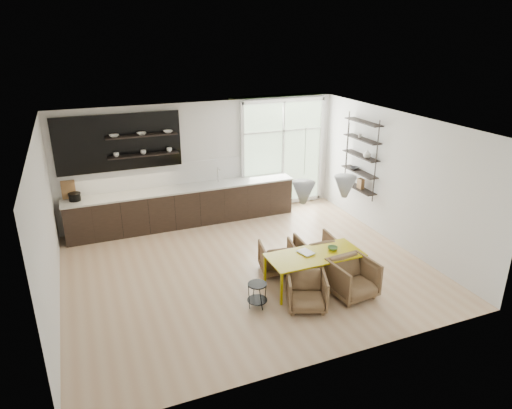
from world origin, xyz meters
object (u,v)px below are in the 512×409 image
at_px(dining_table, 315,257).
at_px(armchair_back_right, 316,251).
at_px(armchair_front_left, 307,291).
at_px(armchair_back_left, 277,257).
at_px(wire_stool, 257,292).
at_px(armchair_front_right, 353,278).

height_order(dining_table, armchair_back_right, armchair_back_right).
height_order(dining_table, armchair_front_left, dining_table).
bearing_deg(armchair_front_left, armchair_back_left, 108.73).
bearing_deg(armchair_back_left, armchair_back_right, -176.71).
bearing_deg(dining_table, wire_stool, -169.13).
xyz_separation_m(armchair_back_right, armchair_front_left, (-0.85, -1.23, -0.02)).
relative_size(armchair_back_right, wire_stool, 1.65).
height_order(armchair_front_left, wire_stool, armchair_front_left).
bearing_deg(armchair_front_right, armchair_back_left, 118.49).
height_order(armchair_back_left, armchair_front_left, armchair_front_left).
xyz_separation_m(dining_table, armchair_back_right, (0.38, 0.64, -0.27)).
distance_m(armchair_front_left, wire_stool, 0.84).
bearing_deg(armchair_front_left, dining_table, 72.47).
bearing_deg(armchair_back_right, armchair_back_left, -4.11).
xyz_separation_m(dining_table, armchair_front_right, (0.47, -0.57, -0.26)).
height_order(dining_table, wire_stool, dining_table).
xyz_separation_m(dining_table, armchair_back_left, (-0.42, 0.75, -0.30)).
relative_size(armchair_back_left, armchair_front_right, 0.88).
bearing_deg(wire_stool, armchair_back_right, 28.61).
xyz_separation_m(dining_table, wire_stool, (-1.24, -0.25, -0.31)).
bearing_deg(dining_table, armchair_back_left, 118.62).
bearing_deg(dining_table, armchair_back_right, 58.56).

